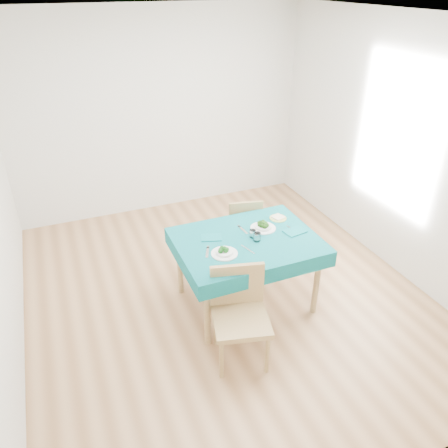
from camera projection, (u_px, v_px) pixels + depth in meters
name	position (u px, v px, depth m)	size (l,w,h in m)	color
room_shell	(224.00, 177.00, 4.03)	(4.02, 4.52, 2.73)	olive
table	(246.00, 271.00, 4.39)	(1.36, 1.03, 0.76)	#08595E
chair_near	(241.00, 306.00, 3.62)	(0.47, 0.51, 1.17)	#987947
chair_far	(242.00, 225.00, 5.02)	(0.37, 0.41, 0.93)	#987947
bowl_near	(224.00, 251.00, 3.96)	(0.24, 0.24, 0.07)	white
bowl_far	(263.00, 225.00, 4.36)	(0.26, 0.26, 0.08)	white
fork_near	(207.00, 252.00, 4.00)	(0.02, 0.18, 0.00)	silver
knife_near	(248.00, 249.00, 4.04)	(0.01, 0.19, 0.00)	silver
fork_far	(243.00, 230.00, 4.35)	(0.02, 0.18, 0.00)	silver
knife_far	(294.00, 230.00, 4.35)	(0.02, 0.21, 0.00)	silver
napkin_near	(211.00, 237.00, 4.22)	(0.20, 0.14, 0.01)	#0C6368
napkin_far	(295.00, 231.00, 4.32)	(0.21, 0.15, 0.01)	#0C6368
tumbler_center	(253.00, 234.00, 4.22)	(0.06, 0.06, 0.08)	white
tumbler_side	(257.00, 237.00, 4.16)	(0.07, 0.07, 0.09)	white
side_plate	(278.00, 218.00, 4.56)	(0.18, 0.18, 0.01)	#BFCA62
bread_slice	(278.00, 217.00, 4.55)	(0.11, 0.11, 0.02)	beige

